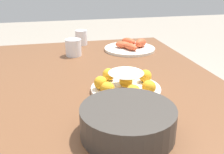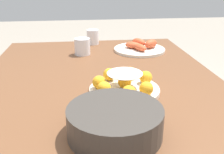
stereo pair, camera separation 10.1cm
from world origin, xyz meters
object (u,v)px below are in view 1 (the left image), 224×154
(serving_bowl, at_px, (128,120))
(seafood_platter, at_px, (130,47))
(cake_plate, at_px, (125,84))
(cup_far, at_px, (81,38))
(cup_near, at_px, (73,47))
(dining_table, at_px, (100,101))

(serving_bowl, distance_m, seafood_platter, 0.85)
(cake_plate, height_order, cup_far, cup_far)
(cup_near, bearing_deg, dining_table, 9.72)
(cake_plate, distance_m, cup_near, 0.53)
(dining_table, bearing_deg, cup_far, -179.67)
(cup_near, bearing_deg, cup_far, 163.56)
(dining_table, height_order, serving_bowl, serving_bowl)
(dining_table, xyz_separation_m, cake_plate, (0.11, 0.08, 0.12))
(seafood_platter, distance_m, cup_far, 0.32)
(dining_table, relative_size, serving_bowl, 5.31)
(cake_plate, bearing_deg, cup_far, -173.45)
(cup_far, bearing_deg, serving_bowl, 0.75)
(cake_plate, distance_m, serving_bowl, 0.28)
(seafood_platter, height_order, cup_far, cup_far)
(dining_table, bearing_deg, serving_bowl, 1.41)
(cake_plate, bearing_deg, serving_bowl, -14.46)
(seafood_platter, distance_m, cup_near, 0.33)
(cake_plate, bearing_deg, cup_near, -163.76)
(serving_bowl, height_order, cup_far, cup_far)
(serving_bowl, distance_m, cup_near, 0.78)
(cake_plate, xyz_separation_m, serving_bowl, (0.27, -0.07, 0.01))
(cake_plate, height_order, cup_near, cup_near)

